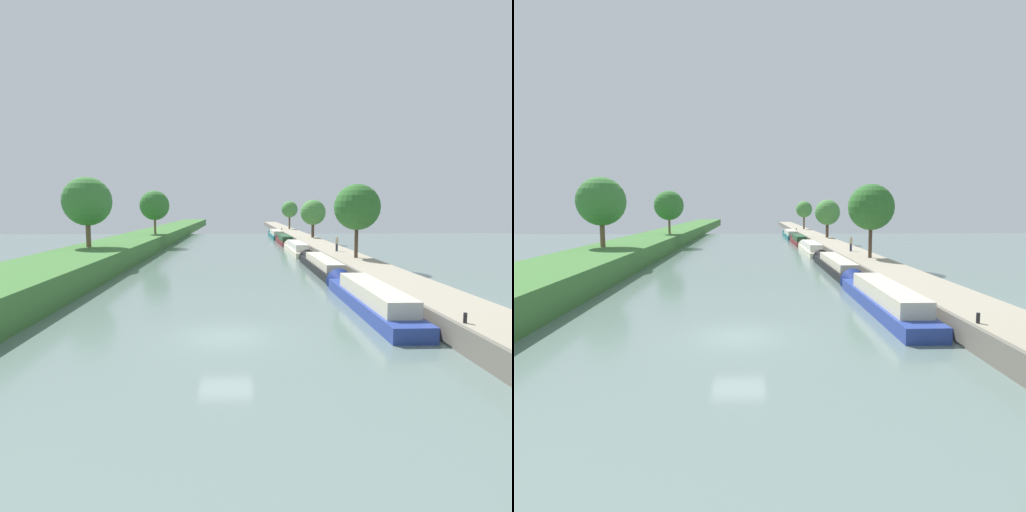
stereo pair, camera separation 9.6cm
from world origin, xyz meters
The scene contains 16 objects.
ground_plane centered at (0.00, 0.00, 0.00)m, with size 160.00×160.00×0.00m, color slate.
right_towpath centered at (11.88, 0.00, 0.54)m, with size 3.87×260.00×1.08m.
stone_quay centered at (9.82, 0.00, 0.57)m, with size 0.25×260.00×1.13m.
narrowboat_blue centered at (8.32, 5.73, 0.66)m, with size 2.06×14.66×2.21m.
narrowboat_black centered at (8.45, 21.12, 0.58)m, with size 1.87×16.23×1.92m.
narrowboat_cream centered at (8.38, 37.99, 0.61)m, with size 1.86×14.30×2.07m.
narrowboat_maroon centered at (8.37, 52.77, 0.60)m, with size 1.92×13.21×2.07m.
narrowboat_teal centered at (8.28, 67.93, 0.63)m, with size 2.10×15.72×2.18m.
tree_rightbank_midnear centered at (12.19, 22.41, 6.00)m, with size 4.47×4.47×7.17m.
tree_rightbank_midfar centered at (12.97, 51.61, 5.16)m, with size 4.12×4.12×6.16m.
tree_rightbank_far centered at (12.44, 79.28, 5.54)m, with size 3.68×3.68×6.33m.
tree_leftbank_downstream centered at (-14.54, 25.34, 6.58)m, with size 4.90×4.90×7.07m.
tree_leftbank_upstream centered at (-11.84, 47.24, 6.28)m, with size 4.44×4.44×6.53m.
person_walking centered at (11.76, 28.87, 1.95)m, with size 0.34×0.34×1.66m.
mooring_bollard_near centered at (10.24, -2.01, 1.31)m, with size 0.16×0.16×0.45m.
mooring_bollard_far centered at (10.24, 74.74, 1.31)m, with size 0.16×0.16×0.45m.
Camera 1 is at (0.54, -19.90, 5.99)m, focal length 30.84 mm.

